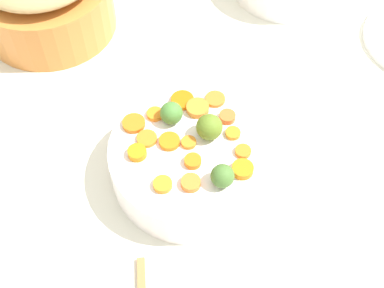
% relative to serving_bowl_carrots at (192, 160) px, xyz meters
% --- Properties ---
extents(tabletop, '(2.40, 2.40, 0.02)m').
position_rel_serving_bowl_carrots_xyz_m(tabletop, '(0.02, 0.00, -0.05)').
color(tabletop, white).
rests_on(tabletop, ground).
extents(serving_bowl_carrots, '(0.27, 0.27, 0.07)m').
position_rel_serving_bowl_carrots_xyz_m(serving_bowl_carrots, '(0.00, 0.00, 0.00)').
color(serving_bowl_carrots, white).
rests_on(serving_bowl_carrots, tabletop).
extents(metal_pot, '(0.27, 0.27, 0.11)m').
position_rel_serving_bowl_carrots_xyz_m(metal_pot, '(0.08, -0.46, 0.02)').
color(metal_pot, orange).
rests_on(metal_pot, tabletop).
extents(carrot_slice_0, '(0.05, 0.05, 0.01)m').
position_rel_serving_bowl_carrots_xyz_m(carrot_slice_0, '(0.03, -0.03, 0.04)').
color(carrot_slice_0, orange).
rests_on(carrot_slice_0, serving_bowl_carrots).
extents(carrot_slice_1, '(0.03, 0.03, 0.01)m').
position_rel_serving_bowl_carrots_xyz_m(carrot_slice_1, '(0.07, 0.04, 0.04)').
color(carrot_slice_1, orange).
rests_on(carrot_slice_1, serving_bowl_carrots).
extents(carrot_slice_2, '(0.04, 0.04, 0.01)m').
position_rel_serving_bowl_carrots_xyz_m(carrot_slice_2, '(0.03, -0.09, 0.04)').
color(carrot_slice_2, orange).
rests_on(carrot_slice_2, serving_bowl_carrots).
extents(carrot_slice_3, '(0.03, 0.03, 0.01)m').
position_rel_serving_bowl_carrots_xyz_m(carrot_slice_3, '(0.08, -0.03, 0.04)').
color(carrot_slice_3, orange).
rests_on(carrot_slice_3, serving_bowl_carrots).
extents(carrot_slice_4, '(0.03, 0.03, 0.01)m').
position_rel_serving_bowl_carrots_xyz_m(carrot_slice_4, '(0.00, -0.01, 0.04)').
color(carrot_slice_4, orange).
rests_on(carrot_slice_4, serving_bowl_carrots).
extents(carrot_slice_5, '(0.04, 0.04, 0.01)m').
position_rel_serving_bowl_carrots_xyz_m(carrot_slice_5, '(-0.07, 0.05, 0.04)').
color(carrot_slice_5, orange).
rests_on(carrot_slice_5, serving_bowl_carrots).
extents(carrot_slice_6, '(0.05, 0.05, 0.01)m').
position_rel_serving_bowl_carrots_xyz_m(carrot_slice_6, '(-0.03, -0.09, 0.04)').
color(carrot_slice_6, orange).
rests_on(carrot_slice_6, serving_bowl_carrots).
extents(carrot_slice_7, '(0.04, 0.04, 0.01)m').
position_rel_serving_bowl_carrots_xyz_m(carrot_slice_7, '(-0.08, -0.07, 0.04)').
color(carrot_slice_7, orange).
rests_on(carrot_slice_7, serving_bowl_carrots).
extents(carrot_slice_8, '(0.03, 0.03, 0.01)m').
position_rel_serving_bowl_carrots_xyz_m(carrot_slice_8, '(0.06, -0.05, 0.04)').
color(carrot_slice_8, orange).
rests_on(carrot_slice_8, serving_bowl_carrots).
extents(carrot_slice_9, '(0.04, 0.04, 0.01)m').
position_rel_serving_bowl_carrots_xyz_m(carrot_slice_9, '(0.06, -0.09, 0.04)').
color(carrot_slice_9, orange).
rests_on(carrot_slice_9, serving_bowl_carrots).
extents(carrot_slice_10, '(0.03, 0.03, 0.01)m').
position_rel_serving_bowl_carrots_xyz_m(carrot_slice_10, '(-0.07, 0.01, 0.04)').
color(carrot_slice_10, orange).
rests_on(carrot_slice_10, serving_bowl_carrots).
extents(carrot_slice_11, '(0.03, 0.03, 0.01)m').
position_rel_serving_bowl_carrots_xyz_m(carrot_slice_11, '(-0.08, -0.02, 0.04)').
color(carrot_slice_11, orange).
rests_on(carrot_slice_11, serving_bowl_carrots).
extents(carrot_slice_12, '(0.03, 0.03, 0.01)m').
position_rel_serving_bowl_carrots_xyz_m(carrot_slice_12, '(0.01, 0.03, 0.04)').
color(carrot_slice_12, orange).
rests_on(carrot_slice_12, serving_bowl_carrots).
extents(carrot_slice_13, '(0.04, 0.04, 0.01)m').
position_rel_serving_bowl_carrots_xyz_m(carrot_slice_13, '(0.04, 0.06, 0.04)').
color(carrot_slice_13, orange).
rests_on(carrot_slice_13, serving_bowl_carrots).
extents(carrot_slice_14, '(0.05, 0.05, 0.01)m').
position_rel_serving_bowl_carrots_xyz_m(carrot_slice_14, '(-0.05, 0.08, 0.04)').
color(carrot_slice_14, orange).
rests_on(carrot_slice_14, serving_bowl_carrots).
extents(carrot_slice_15, '(0.05, 0.05, 0.01)m').
position_rel_serving_bowl_carrots_xyz_m(carrot_slice_15, '(-0.05, -0.06, 0.04)').
color(carrot_slice_15, orange).
rests_on(carrot_slice_15, serving_bowl_carrots).
extents(brussels_sprout_0, '(0.04, 0.04, 0.04)m').
position_rel_serving_bowl_carrots_xyz_m(brussels_sprout_0, '(-0.04, -0.01, 0.06)').
color(brussels_sprout_0, olive).
rests_on(brussels_sprout_0, serving_bowl_carrots).
extents(brussels_sprout_1, '(0.04, 0.04, 0.04)m').
position_rel_serving_bowl_carrots_xyz_m(brussels_sprout_1, '(-0.01, 0.08, 0.06)').
color(brussels_sprout_1, '#4A7432').
rests_on(brussels_sprout_1, serving_bowl_carrots).
extents(brussels_sprout_2, '(0.04, 0.04, 0.04)m').
position_rel_serving_bowl_carrots_xyz_m(brussels_sprout_2, '(0.00, -0.06, 0.06)').
color(brussels_sprout_2, '#4C8438').
rests_on(brussels_sprout_2, serving_bowl_carrots).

